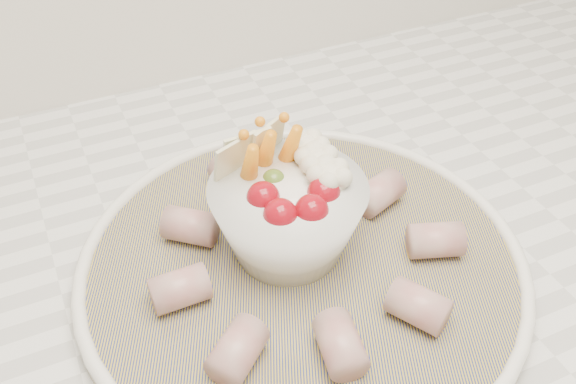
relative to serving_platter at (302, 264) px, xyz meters
name	(u,v)px	position (x,y,z in m)	size (l,w,h in m)	color
serving_platter	(302,264)	(0.00, 0.00, 0.00)	(0.51, 0.51, 0.02)	navy
veggie_bowl	(289,212)	(0.00, 0.02, 0.05)	(0.13, 0.13, 0.11)	white
cured_meat_rolls	(303,248)	(0.00, 0.00, 0.02)	(0.27, 0.27, 0.03)	#A24A4A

